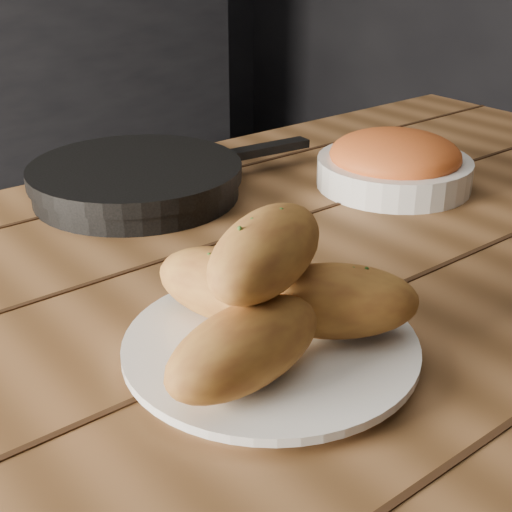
{
  "coord_description": "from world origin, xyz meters",
  "views": [
    {
      "loc": [
        -0.32,
        -0.94,
        1.1
      ],
      "look_at": [
        0.01,
        -0.53,
        0.84
      ],
      "focal_mm": 50.0,
      "sensor_mm": 36.0,
      "label": 1
    }
  ],
  "objects_px": {
    "plate": "(271,349)",
    "skillet": "(138,180)",
    "bowl": "(394,163)",
    "bread_rolls": "(269,296)",
    "table": "(290,344)"
  },
  "relations": [
    {
      "from": "plate",
      "to": "bread_rolls",
      "type": "xyz_separation_m",
      "value": [
        -0.01,
        -0.0,
        0.05
      ]
    },
    {
      "from": "plate",
      "to": "bowl",
      "type": "xyz_separation_m",
      "value": [
        0.41,
        0.22,
        0.02
      ]
    },
    {
      "from": "skillet",
      "to": "bread_rolls",
      "type": "bearing_deg",
      "value": -105.29
    },
    {
      "from": "table",
      "to": "skillet",
      "type": "height_order",
      "value": "skillet"
    },
    {
      "from": "bread_rolls",
      "to": "skillet",
      "type": "bearing_deg",
      "value": 74.71
    },
    {
      "from": "plate",
      "to": "bowl",
      "type": "relative_size",
      "value": 1.19
    },
    {
      "from": "bread_rolls",
      "to": "skillet",
      "type": "height_order",
      "value": "bread_rolls"
    },
    {
      "from": "plate",
      "to": "bowl",
      "type": "height_order",
      "value": "bowl"
    },
    {
      "from": "table",
      "to": "skillet",
      "type": "xyz_separation_m",
      "value": [
        -0.02,
        0.29,
        0.12
      ]
    },
    {
      "from": "skillet",
      "to": "bowl",
      "type": "height_order",
      "value": "bowl"
    },
    {
      "from": "plate",
      "to": "skillet",
      "type": "xyz_separation_m",
      "value": [
        0.11,
        0.41,
        0.01
      ]
    },
    {
      "from": "bowl",
      "to": "skillet",
      "type": "bearing_deg",
      "value": 147.87
    },
    {
      "from": "bread_rolls",
      "to": "bowl",
      "type": "relative_size",
      "value": 1.21
    },
    {
      "from": "plate",
      "to": "bread_rolls",
      "type": "distance_m",
      "value": 0.05
    },
    {
      "from": "plate",
      "to": "skillet",
      "type": "relative_size",
      "value": 0.6
    }
  ]
}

